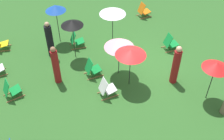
% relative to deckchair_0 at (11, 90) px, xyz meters
% --- Properties ---
extents(ground_plane, '(40.00, 40.00, 0.00)m').
position_rel_deckchair_0_xyz_m(ground_plane, '(-0.71, -5.28, -0.37)').
color(ground_plane, '#2D6026').
extents(deckchair_0, '(0.57, 0.82, 0.83)m').
position_rel_deckchair_0_xyz_m(deckchair_0, '(0.00, 0.00, 0.00)').
color(deckchair_0, olive).
rests_on(deckchair_0, ground).
extents(deckchair_1, '(0.57, 0.82, 0.83)m').
position_rel_deckchair_0_xyz_m(deckchair_1, '(2.14, -3.45, 0.00)').
color(deckchair_1, olive).
rests_on(deckchair_1, ground).
extents(deckchair_2, '(0.49, 0.77, 0.83)m').
position_rel_deckchair_0_xyz_m(deckchair_2, '(3.31, -7.86, 0.00)').
color(deckchair_2, olive).
rests_on(deckchair_2, ground).
extents(deckchair_5, '(0.65, 0.85, 0.83)m').
position_rel_deckchair_0_xyz_m(deckchair_5, '(3.47, -0.03, 0.00)').
color(deckchair_5, olive).
rests_on(deckchair_5, ground).
extents(deckchair_7, '(0.48, 0.76, 0.83)m').
position_rel_deckchair_0_xyz_m(deckchair_7, '(-1.49, -3.49, 0.00)').
color(deckchair_7, olive).
rests_on(deckchair_7, ground).
extents(deckchair_8, '(0.48, 0.76, 0.83)m').
position_rel_deckchair_0_xyz_m(deckchair_8, '(-0.14, -3.40, 0.00)').
color(deckchair_8, olive).
rests_on(deckchair_8, ground).
extents(deckchair_9, '(0.55, 0.81, 0.83)m').
position_rel_deckchair_0_xyz_m(deckchair_9, '(0.06, -7.51, 0.00)').
color(deckchair_9, olive).
rests_on(deckchair_9, ground).
extents(umbrella_0, '(1.25, 1.25, 1.64)m').
position_rel_deckchair_0_xyz_m(umbrella_0, '(-0.48, -4.50, 1.15)').
color(umbrella_0, black).
rests_on(umbrella_0, ground).
extents(umbrella_1, '(0.96, 0.96, 2.02)m').
position_rel_deckchair_0_xyz_m(umbrella_1, '(2.92, -2.83, 1.50)').
color(umbrella_1, black).
rests_on(umbrella_1, ground).
extents(umbrella_2, '(0.98, 0.98, 1.99)m').
position_rel_deckchair_0_xyz_m(umbrella_2, '(1.39, -3.13, 1.48)').
color(umbrella_2, black).
rests_on(umbrella_2, ground).
extents(umbrella_3, '(1.25, 1.25, 1.88)m').
position_rel_deckchair_0_xyz_m(umbrella_3, '(1.75, -5.22, 1.37)').
color(umbrella_3, black).
rests_on(umbrella_3, ground).
extents(umbrella_4, '(1.02, 1.02, 1.83)m').
position_rel_deckchair_0_xyz_m(umbrella_4, '(-3.28, -7.06, 1.33)').
color(umbrella_4, black).
rests_on(umbrella_4, ground).
extents(umbrella_5, '(1.23, 1.23, 1.79)m').
position_rel_deckchair_0_xyz_m(umbrella_5, '(-1.28, -4.61, 1.30)').
color(umbrella_5, black).
rests_on(umbrella_5, ground).
extents(person_1, '(0.42, 0.42, 1.84)m').
position_rel_deckchair_0_xyz_m(person_1, '(-1.93, -6.38, 0.51)').
color(person_1, maroon).
rests_on(person_1, ground).
extents(person_2, '(0.45, 0.45, 1.83)m').
position_rel_deckchair_0_xyz_m(person_2, '(1.95, -2.16, 0.49)').
color(person_2, black).
rests_on(person_2, ground).
extents(person_3, '(0.38, 0.38, 1.81)m').
position_rel_deckchair_0_xyz_m(person_3, '(0.10, -1.93, 0.50)').
color(person_3, maroon).
rests_on(person_3, ground).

